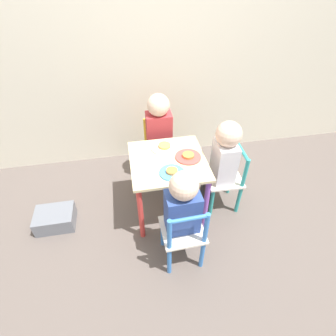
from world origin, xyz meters
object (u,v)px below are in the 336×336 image
(kids_table, at_px, (168,169))
(child_front, at_px, (182,208))
(chair_blue, at_px, (183,235))
(storage_bin, at_px, (55,219))
(chair_yellow, at_px, (159,150))
(child_back, at_px, (160,132))
(child_right, at_px, (222,159))
(plate_right, at_px, (188,156))
(chair_teal, at_px, (226,179))
(plate_front, at_px, (172,172))
(plate_back, at_px, (165,147))

(kids_table, xyz_separation_m, child_front, (0.01, -0.39, 0.03))
(chair_blue, xyz_separation_m, storage_bin, (-0.87, 0.44, -0.19))
(kids_table, distance_m, storage_bin, 0.92)
(chair_yellow, relative_size, chair_blue, 1.00)
(child_back, bearing_deg, child_front, -88.74)
(chair_blue, height_order, child_right, child_right)
(child_right, xyz_separation_m, child_back, (-0.38, 0.41, 0.01))
(plate_right, bearing_deg, chair_teal, -3.33)
(plate_right, bearing_deg, chair_yellow, 106.87)
(kids_table, distance_m, chair_teal, 0.47)
(kids_table, distance_m, chair_yellow, 0.47)
(plate_front, bearing_deg, storage_bin, 171.07)
(chair_teal, height_order, plate_back, plate_back)
(chair_teal, height_order, child_back, child_back)
(child_right, relative_size, child_front, 1.06)
(plate_back, bearing_deg, plate_front, -90.00)
(kids_table, bearing_deg, chair_yellow, 89.30)
(child_right, xyz_separation_m, plate_back, (-0.39, 0.16, 0.04))
(chair_teal, xyz_separation_m, child_right, (-0.06, 0.00, 0.21))
(plate_back, bearing_deg, child_back, 88.91)
(child_right, bearing_deg, chair_yellow, -138.16)
(chair_blue, relative_size, plate_right, 2.93)
(chair_yellow, bearing_deg, plate_back, -90.32)
(child_back, bearing_deg, child_right, -45.83)
(chair_teal, xyz_separation_m, child_front, (-0.44, -0.37, 0.18))
(child_front, height_order, plate_front, child_front)
(plate_right, bearing_deg, child_back, 109.34)
(chair_yellow, distance_m, storage_bin, 0.99)
(plate_front, relative_size, storage_bin, 0.59)
(child_back, relative_size, plate_front, 4.80)
(chair_yellow, xyz_separation_m, chair_blue, (0.01, -0.90, 0.00))
(kids_table, distance_m, child_back, 0.40)
(child_right, relative_size, child_back, 0.96)
(child_back, distance_m, plate_back, 0.25)
(child_back, relative_size, plate_right, 4.43)
(child_right, relative_size, plate_right, 4.24)
(chair_yellow, height_order, plate_front, plate_front)
(chair_blue, relative_size, child_right, 0.69)
(chair_blue, bearing_deg, plate_right, -107.67)
(plate_front, bearing_deg, child_back, 89.49)
(chair_yellow, distance_m, child_back, 0.23)
(chair_teal, height_order, child_front, child_front)
(plate_front, height_order, storage_bin, plate_front)
(child_right, distance_m, plate_front, 0.41)
(kids_table, height_order, plate_right, plate_right)
(child_back, xyz_separation_m, plate_front, (-0.00, -0.53, 0.03))
(chair_yellow, xyz_separation_m, plate_back, (-0.01, -0.31, 0.25))
(chair_yellow, bearing_deg, child_back, -90.00)
(storage_bin, bearing_deg, chair_teal, -0.48)
(chair_blue, height_order, child_front, child_front)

